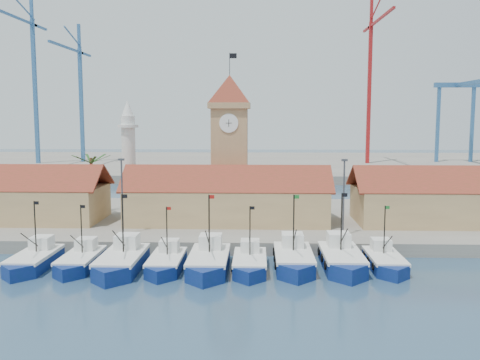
{
  "coord_description": "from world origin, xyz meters",
  "views": [
    {
      "loc": [
        3.96,
        -49.82,
        15.42
      ],
      "look_at": [
        1.72,
        18.0,
        7.32
      ],
      "focal_mm": 40.0,
      "sensor_mm": 36.0,
      "label": 1
    }
  ],
  "objects_px": {
    "boat_4": "(209,263)",
    "clock_tower": "(230,141)",
    "minaret": "(129,155)",
    "boat_0": "(33,261)"
  },
  "relations": [
    {
      "from": "boat_0",
      "to": "clock_tower",
      "type": "bearing_deg",
      "value": 51.4
    },
    {
      "from": "boat_0",
      "to": "boat_4",
      "type": "distance_m",
      "value": 17.93
    },
    {
      "from": "boat_0",
      "to": "boat_4",
      "type": "xyz_separation_m",
      "value": [
        17.93,
        -0.33,
        0.08
      ]
    },
    {
      "from": "boat_4",
      "to": "minaret",
      "type": "relative_size",
      "value": 0.65
    },
    {
      "from": "minaret",
      "to": "boat_0",
      "type": "bearing_deg",
      "value": -98.52
    },
    {
      "from": "boat_4",
      "to": "clock_tower",
      "type": "relative_size",
      "value": 0.47
    },
    {
      "from": "clock_tower",
      "to": "minaret",
      "type": "xyz_separation_m",
      "value": [
        -15.0,
        2.0,
        -2.23
      ]
    },
    {
      "from": "clock_tower",
      "to": "boat_4",
      "type": "bearing_deg",
      "value": -92.17
    },
    {
      "from": "boat_4",
      "to": "clock_tower",
      "type": "height_order",
      "value": "clock_tower"
    },
    {
      "from": "boat_4",
      "to": "clock_tower",
      "type": "xyz_separation_m",
      "value": [
        0.91,
        23.92,
        11.13
      ]
    }
  ]
}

